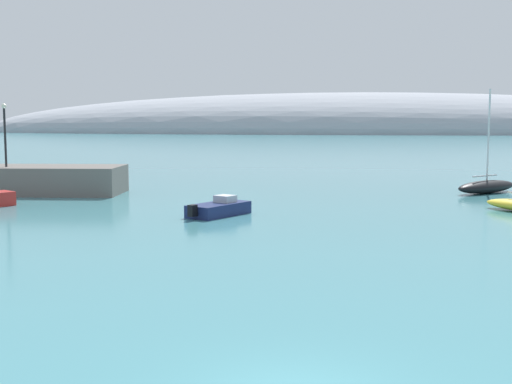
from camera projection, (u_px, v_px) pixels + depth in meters
distant_ridge at (350, 133)px, 255.03m from camera, size 296.61×69.94×30.42m
sailboat_black_mid_mooring at (487, 186)px, 49.36m from camera, size 5.63×5.50×7.61m
motorboat_navy_alongside_breakwater at (219, 209)px, 37.94m from camera, size 3.36×4.34×1.10m
harbor_lamp_post at (5, 128)px, 47.79m from camera, size 0.36×0.36×4.52m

